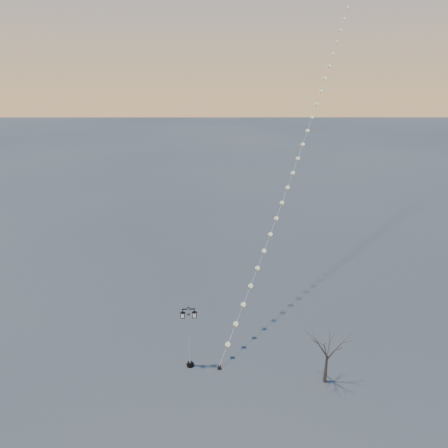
{
  "coord_description": "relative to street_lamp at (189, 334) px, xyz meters",
  "views": [
    {
      "loc": [
        0.6,
        -21.64,
        17.76
      ],
      "look_at": [
        0.71,
        5.54,
        7.86
      ],
      "focal_mm": 34.15,
      "sensor_mm": 36.0,
      "label": 1
    }
  ],
  "objects": [
    {
      "name": "ground",
      "position": [
        1.46,
        -0.74,
        -2.38
      ],
      "size": [
        300.0,
        300.0,
        0.0
      ],
      "primitive_type": "plane",
      "color": "#3F4140",
      "rests_on": "ground"
    },
    {
      "name": "street_lamp",
      "position": [
        0.0,
        0.0,
        0.0
      ],
      "size": [
        1.09,
        0.48,
        4.3
      ],
      "rotation": [
        0.0,
        0.0,
        0.06
      ],
      "color": "black",
      "rests_on": "ground"
    },
    {
      "name": "bare_tree",
      "position": [
        8.23,
        -1.49,
        0.02
      ],
      "size": [
        2.08,
        2.08,
        3.45
      ],
      "rotation": [
        0.0,
        0.0,
        -0.05
      ],
      "color": "#48362A",
      "rests_on": "ground"
    },
    {
      "name": "kite_train",
      "position": [
        10.58,
        17.38,
        14.3
      ],
      "size": [
        18.06,
        35.97,
        33.51
      ],
      "rotation": [
        0.0,
        0.0,
        -0.06
      ],
      "color": "black",
      "rests_on": "ground"
    }
  ]
}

